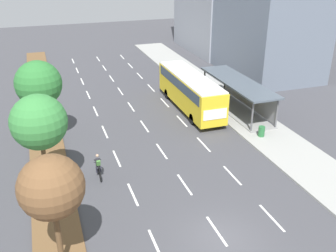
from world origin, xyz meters
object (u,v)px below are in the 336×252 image
object	(u,v)px
bus	(190,89)
trash_bin	(261,131)
bus_shelter	(240,92)
median_tree_third	(38,84)
median_tree_nearest	(51,188)
cyclist	(98,167)
median_tree_second	(39,122)

from	to	relation	value
bus	trash_bin	size ratio (longest dim) A/B	13.28
bus_shelter	trash_bin	xyz separation A→B (m)	(-1.08, -5.86, -1.29)
median_tree_third	median_tree_nearest	bearing A→B (deg)	-89.82
bus	median_tree_nearest	size ratio (longest dim) A/B	1.91
median_tree_nearest	trash_bin	world-z (taller)	median_tree_nearest
cyclist	median_tree_third	xyz separation A→B (m)	(-3.09, 6.85, 4.03)
bus_shelter	trash_bin	distance (m)	6.10
median_tree_nearest	median_tree_second	distance (m)	7.17
median_tree_second	trash_bin	xyz separation A→B (m)	(16.93, 2.07, -4.11)
bus	median_tree_third	distance (m)	14.04
median_tree_nearest	median_tree_third	size ratio (longest dim) A/B	0.91
cyclist	bus_shelter	bearing A→B (deg)	27.38
trash_bin	bus	bearing A→B (deg)	112.31
cyclist	median_tree_third	size ratio (longest dim) A/B	0.28
bus_shelter	cyclist	distance (m)	16.58
bus	cyclist	xyz separation A→B (m)	(-10.41, -9.54, -1.28)
bus_shelter	median_tree_third	size ratio (longest dim) A/B	1.64
trash_bin	median_tree_second	bearing A→B (deg)	-173.04
median_tree_second	trash_bin	distance (m)	17.54
bus	median_tree_nearest	distance (m)	21.85
bus	trash_bin	distance (m)	8.56
cyclist	median_tree_third	bearing A→B (deg)	114.33
median_tree_third	trash_bin	distance (m)	17.98
bus_shelter	median_tree_second	distance (m)	19.87
cyclist	median_tree_third	distance (m)	8.53
median_tree_second	cyclist	bearing A→B (deg)	5.51
cyclist	median_tree_second	size ratio (longest dim) A/B	0.29
bus_shelter	bus	world-z (taller)	bus
median_tree_third	trash_bin	world-z (taller)	median_tree_third
bus	median_tree_second	distance (m)	17.11
median_tree_second	trash_bin	size ratio (longest dim) A/B	7.40
median_tree_second	trash_bin	world-z (taller)	median_tree_second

